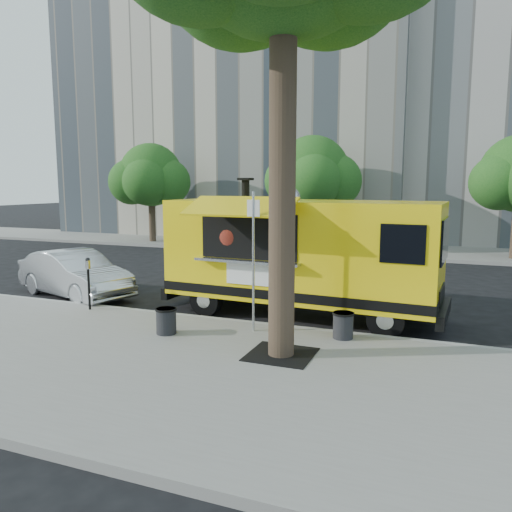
{
  "coord_description": "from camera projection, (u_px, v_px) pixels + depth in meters",
  "views": [
    {
      "loc": [
        5.42,
        -11.28,
        3.3
      ],
      "look_at": [
        1.0,
        0.0,
        1.55
      ],
      "focal_mm": 35.0,
      "sensor_mm": 36.0,
      "label": 1
    }
  ],
  "objects": [
    {
      "name": "ground",
      "position": [
        220.0,
        313.0,
        12.83
      ],
      "size": [
        120.0,
        120.0,
        0.0
      ],
      "primitive_type": "plane",
      "color": "black",
      "rests_on": "ground"
    },
    {
      "name": "sidewalk",
      "position": [
        126.0,
        362.0,
        9.13
      ],
      "size": [
        60.0,
        6.0,
        0.15
      ],
      "primitive_type": "cube",
      "color": "gray",
      "rests_on": "ground"
    },
    {
      "name": "far_tree_a",
      "position": [
        151.0,
        175.0,
        27.23
      ],
      "size": [
        3.42,
        3.42,
        5.36
      ],
      "color": "#33261C",
      "rests_on": "far_sidewalk"
    },
    {
      "name": "sedan",
      "position": [
        75.0,
        274.0,
        14.64
      ],
      "size": [
        4.39,
        2.67,
        1.37
      ],
      "primitive_type": "imported",
      "rotation": [
        0.0,
        0.0,
        1.25
      ],
      "color": "silver",
      "rests_on": "ground"
    },
    {
      "name": "parking_meter",
      "position": [
        88.0,
        277.0,
        12.53
      ],
      "size": [
        0.11,
        0.11,
        1.33
      ],
      "color": "black",
      "rests_on": "sidewalk"
    },
    {
      "name": "building_left",
      "position": [
        251.0,
        56.0,
        34.27
      ],
      "size": [
        22.0,
        14.0,
        24.0
      ],
      "primitive_type": "cube",
      "color": "#B3A995",
      "rests_on": "ground"
    },
    {
      "name": "tree_well",
      "position": [
        281.0,
        354.0,
        9.29
      ],
      "size": [
        1.2,
        1.2,
        0.02
      ],
      "primitive_type": "cube",
      "color": "black",
      "rests_on": "sidewalk"
    },
    {
      "name": "far_sidewalk",
      "position": [
        335.0,
        248.0,
        25.26
      ],
      "size": [
        60.0,
        5.0,
        0.15
      ],
      "primitive_type": "cube",
      "color": "gray",
      "rests_on": "ground"
    },
    {
      "name": "food_truck",
      "position": [
        299.0,
        253.0,
        12.34
      ],
      "size": [
        7.06,
        3.4,
        3.43
      ],
      "rotation": [
        0.0,
        0.0,
        -0.06
      ],
      "color": "yellow",
      "rests_on": "ground"
    },
    {
      "name": "trash_bin_left",
      "position": [
        166.0,
        320.0,
        10.56
      ],
      "size": [
        0.46,
        0.46,
        0.55
      ],
      "color": "black",
      "rests_on": "sidewalk"
    },
    {
      "name": "trash_bin_right",
      "position": [
        343.0,
        324.0,
        10.25
      ],
      "size": [
        0.45,
        0.45,
        0.54
      ],
      "color": "black",
      "rests_on": "sidewalk"
    },
    {
      "name": "sign_post",
      "position": [
        253.0,
        253.0,
        10.58
      ],
      "size": [
        0.28,
        0.06,
        3.0
      ],
      "color": "silver",
      "rests_on": "sidewalk"
    },
    {
      "name": "far_tree_b",
      "position": [
        313.0,
        173.0,
        24.34
      ],
      "size": [
        3.6,
        3.6,
        5.5
      ],
      "color": "#33261C",
      "rests_on": "far_sidewalk"
    },
    {
      "name": "curb",
      "position": [
        203.0,
        320.0,
        11.96
      ],
      "size": [
        60.0,
        0.14,
        0.16
      ],
      "primitive_type": "cube",
      "color": "#999993",
      "rests_on": "ground"
    }
  ]
}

